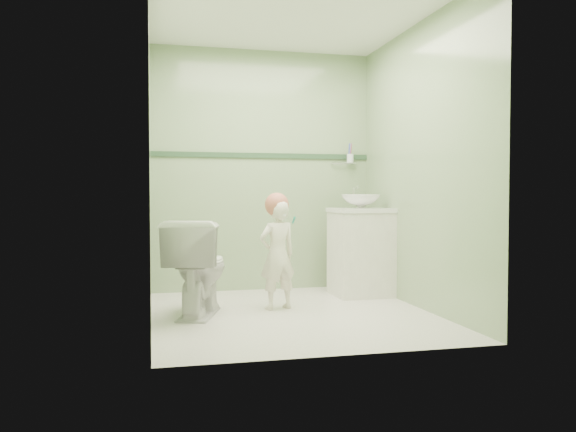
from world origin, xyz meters
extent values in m
plane|color=beige|center=(0.00, 0.00, 0.00)|extent=(2.50, 2.50, 0.00)
cube|color=#91AF7C|center=(0.00, 1.25, 1.20)|extent=(2.20, 0.04, 2.40)
cube|color=#91AF7C|center=(0.00, -1.25, 1.20)|extent=(2.20, 0.04, 2.40)
cube|color=#91AF7C|center=(-1.10, 0.00, 1.20)|extent=(0.04, 2.50, 2.40)
cube|color=#91AF7C|center=(1.10, 0.00, 1.20)|extent=(0.04, 2.50, 2.40)
plane|color=white|center=(0.00, 0.00, 2.40)|extent=(2.50, 2.50, 0.00)
cube|color=#2C4A31|center=(0.00, 1.24, 1.35)|extent=(2.20, 0.02, 0.05)
cube|color=white|center=(0.84, 0.70, 0.40)|extent=(0.52, 0.50, 0.80)
cube|color=white|center=(0.84, 0.70, 0.81)|extent=(0.54, 0.52, 0.04)
imported|color=white|center=(0.84, 0.70, 0.89)|extent=(0.37, 0.37, 0.13)
cylinder|color=silver|center=(0.84, 0.90, 0.95)|extent=(0.03, 0.03, 0.18)
cylinder|color=silver|center=(0.84, 0.85, 1.03)|extent=(0.02, 0.12, 0.02)
cylinder|color=silver|center=(0.84, 1.20, 1.28)|extent=(0.26, 0.02, 0.02)
cylinder|color=silver|center=(0.90, 1.18, 1.33)|extent=(0.07, 0.07, 0.09)
cylinder|color=#2E3DC1|center=(0.88, 1.17, 1.40)|extent=(0.01, 0.01, 0.17)
cylinder|color=#C0433C|center=(0.91, 1.19, 1.40)|extent=(0.01, 0.01, 0.17)
cylinder|color=purple|center=(0.90, 1.17, 1.40)|extent=(0.01, 0.01, 0.17)
imported|color=white|center=(-0.74, 0.12, 0.38)|extent=(0.63, 0.84, 0.76)
imported|color=white|center=(-0.07, 0.22, 0.45)|extent=(0.38, 0.31, 0.91)
sphere|color=#C16951|center=(-0.07, 0.25, 0.87)|extent=(0.20, 0.20, 0.20)
cylinder|color=#09836B|center=(0.04, 0.12, 0.75)|extent=(0.04, 0.14, 0.06)
cube|color=white|center=(-0.03, 0.15, 0.79)|extent=(0.03, 0.02, 0.02)
camera|label=1|loc=(-1.09, -4.47, 0.95)|focal=36.09mm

